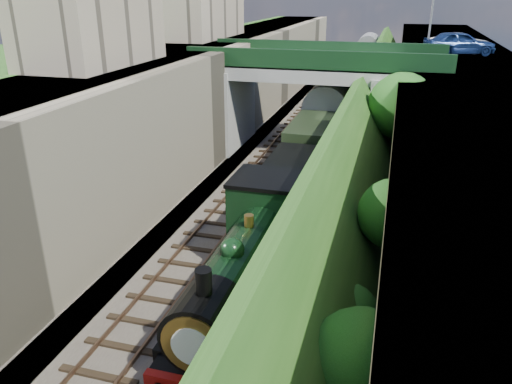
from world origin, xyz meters
TOP-DOWN VIEW (x-y plane):
  - trackbed at (0.00, 20.00)m, footprint 10.00×90.00m
  - retaining_wall at (-5.50, 20.00)m, footprint 1.00×90.00m
  - street_plateau_left at (-9.00, 20.00)m, footprint 6.00×90.00m
  - street_plateau_right at (9.50, 20.00)m, footprint 8.00×90.00m
  - embankment_slope at (5.02, 17.08)m, footprint 4.43×90.00m
  - track_left at (-2.00, 20.00)m, footprint 2.50×90.00m
  - track_right at (1.20, 20.00)m, footprint 2.50×90.00m
  - road_bridge at (0.94, 24.00)m, footprint 16.00×6.40m
  - building_near at (-9.50, 14.00)m, footprint 4.00×8.00m
  - tree at (5.91, 18.57)m, footprint 3.60×3.80m
  - lamppost at (7.32, 29.74)m, footprint 0.87×0.15m
  - car_blue at (9.37, 29.91)m, footprint 5.19×3.32m
  - car_silver at (9.57, 31.51)m, footprint 4.38×2.44m
  - locomotive at (1.20, 5.13)m, footprint 3.10×10.22m
  - tender at (1.20, 12.49)m, footprint 2.70×6.00m
  - coach_front at (1.20, 25.09)m, footprint 2.90×18.00m
  - coach_middle at (1.20, 43.89)m, footprint 2.90×18.00m
  - coach_rear at (1.20, 62.69)m, footprint 2.90×18.00m

SIDE VIEW (x-z plane):
  - trackbed at x=0.00m, z-range 0.00..0.20m
  - track_left at x=-2.00m, z-range 0.15..0.35m
  - track_right at x=1.20m, z-range 0.15..0.35m
  - tender at x=1.20m, z-range 0.09..3.14m
  - locomotive at x=1.20m, z-range -0.02..3.81m
  - coach_front at x=1.20m, z-range 0.20..3.90m
  - coach_middle at x=1.20m, z-range 0.20..3.90m
  - coach_rear at x=1.20m, z-range 0.20..3.90m
  - embankment_slope at x=5.02m, z-range -0.45..6.03m
  - street_plateau_right at x=9.50m, z-range 0.00..6.25m
  - retaining_wall at x=-5.50m, z-range 0.00..7.00m
  - street_plateau_left at x=-9.00m, z-range 0.00..7.00m
  - road_bridge at x=0.94m, z-range 0.45..7.70m
  - tree at x=5.91m, z-range 1.35..7.95m
  - car_silver at x=9.57m, z-range 6.25..7.62m
  - car_blue at x=9.37m, z-range 6.25..7.90m
  - building_near at x=-9.50m, z-range 7.00..11.00m
  - lamppost at x=7.32m, z-range 6.57..12.57m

